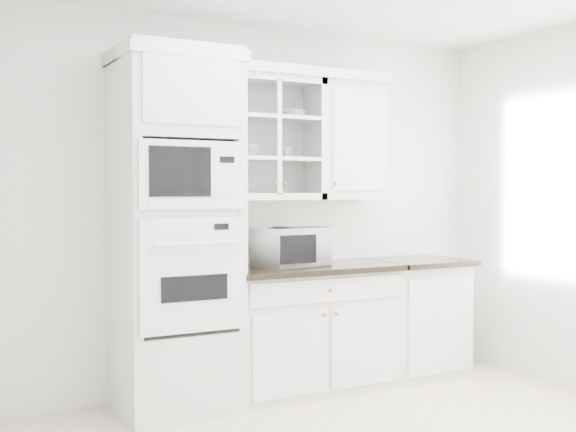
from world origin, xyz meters
TOP-DOWN VIEW (x-y plane):
  - room_shell at (0.00, 0.43)m, footprint 4.00×3.50m
  - oven_column at (-0.75, 1.42)m, footprint 0.76×0.68m
  - base_cabinet_run at (0.28, 1.45)m, footprint 1.32×0.67m
  - extra_base_cabinet at (1.28, 1.45)m, footprint 0.72×0.67m
  - upper_cabinet_glass at (0.03, 1.58)m, footprint 0.80×0.33m
  - upper_cabinet_solid at (0.71, 1.58)m, footprint 0.55×0.33m
  - crown_molding at (-0.07, 1.56)m, footprint 2.14×0.38m
  - countertop_microwave at (0.13, 1.44)m, footprint 0.55×0.49m
  - bowl_a at (-0.14, 1.60)m, footprint 0.22×0.22m
  - bowl_b at (0.24, 1.59)m, footprint 0.21×0.21m
  - cup_a at (-0.12, 1.57)m, footprint 0.14×0.14m
  - cup_b at (0.17, 1.57)m, footprint 0.10×0.10m

SIDE VIEW (x-z plane):
  - base_cabinet_run at x=0.28m, z-range 0.00..0.92m
  - extra_base_cabinet at x=1.28m, z-range 0.00..0.92m
  - countertop_microwave at x=0.13m, z-range 0.92..1.20m
  - oven_column at x=-0.75m, z-range 0.00..2.40m
  - cup_b at x=0.17m, z-range 1.71..1.79m
  - cup_a at x=-0.12m, z-range 1.71..1.80m
  - room_shell at x=0.00m, z-range 0.43..3.13m
  - upper_cabinet_glass at x=0.03m, z-range 1.40..2.30m
  - upper_cabinet_solid at x=0.71m, z-range 1.40..2.30m
  - bowl_a at x=-0.14m, z-range 2.01..2.06m
  - bowl_b at x=0.24m, z-range 2.01..2.07m
  - crown_molding at x=-0.07m, z-range 2.30..2.37m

